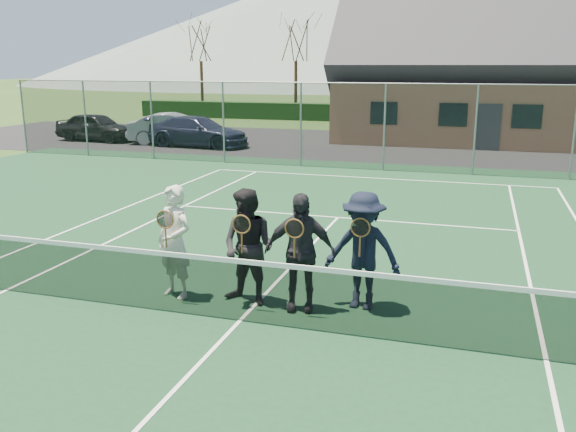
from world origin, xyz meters
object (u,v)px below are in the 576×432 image
car_c (198,132)px  car_b (175,129)px  clubhouse (504,56)px  player_a (175,242)px  player_b (249,247)px  player_c (300,252)px  car_a (96,127)px  player_d (363,251)px  tennis_net (239,287)px

car_c → car_b: bearing=72.4°
clubhouse → player_a: size_ratio=8.67×
player_b → clubhouse: bearing=80.0°
car_c → player_c: (9.64, -16.76, 0.24)m
car_a → player_d: player_d is taller
player_c → tennis_net: bearing=-134.2°
car_b → player_c: bearing=-161.7°
player_a → player_b: size_ratio=1.00×
car_c → clubhouse: (12.95, 6.53, 3.31)m
tennis_net → player_c: player_c is taller
car_a → player_d: (16.16, -16.88, 0.24)m
player_b → player_c: (0.81, 0.00, 0.00)m
clubhouse → player_a: (-5.33, -23.37, -3.07)m
clubhouse → car_a: bearing=-161.9°
tennis_net → player_b: (-0.12, 0.70, 0.38)m
car_c → player_d: size_ratio=2.59×
car_b → clubhouse: (14.42, 5.93, 3.28)m
car_c → tennis_net: car_c is taller
car_b → player_d: (11.99, -17.03, 0.21)m
car_c → player_b: size_ratio=2.59×
player_a → car_c: bearing=114.3°
tennis_net → player_d: (1.58, 1.04, 0.38)m
car_a → player_c: size_ratio=2.22×
player_c → player_b: bearing=-179.8°
car_a → tennis_net: 23.11m
car_c → player_b: player_b is taller
car_a → player_d: size_ratio=2.22×
car_b → player_a: bearing=-166.8°
car_b → clubhouse: 15.93m
car_a → car_c: car_a is taller
car_a → car_b: bearing=-84.1°
player_a → clubhouse: bearing=77.2°
player_b → player_c: size_ratio=1.00×
car_b → player_a: size_ratio=2.39×
car_b → player_c: 20.61m
car_a → clubhouse: 19.83m
clubhouse → player_d: size_ratio=8.67×
car_c → player_d: (10.53, -16.43, 0.24)m
car_c → player_c: 19.34m
car_b → car_a: bearing=77.8°
clubhouse → tennis_net: bearing=-99.5°
tennis_net → player_b: bearing=99.9°
player_c → clubhouse: bearing=81.9°
car_b → player_b: (10.29, -17.37, 0.21)m
car_a → player_c: (15.27, -17.22, 0.24)m
player_b → car_c: bearing=117.8°
car_c → tennis_net: 19.63m
car_a → player_a: bearing=-138.7°
car_c → player_b: (8.83, -16.77, 0.24)m
tennis_net → clubhouse: 24.57m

